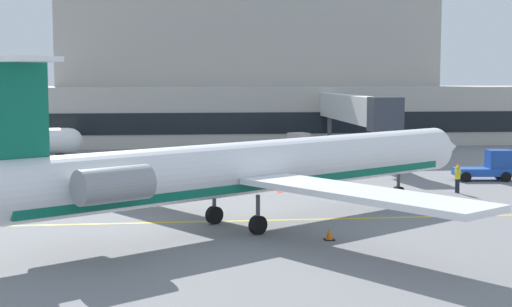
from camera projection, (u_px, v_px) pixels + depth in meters
The scene contains 11 objects.
ground at pixel (271, 221), 39.09m from camera, with size 120.00×120.00×0.11m.
terminal_building at pixel (225, 76), 85.54m from camera, with size 78.76×13.87×19.62m.
jet_bridge_west at pixel (355, 109), 67.35m from camera, with size 2.40×22.92×5.87m.
regional_jet at pixel (250, 168), 37.17m from camera, with size 29.73×23.96×8.17m.
baggage_tug at pixel (303, 147), 68.44m from camera, with size 3.20×4.19×2.31m.
pushback_tractor at pixel (415, 150), 67.37m from camera, with size 3.88×3.26×2.02m.
belt_loader at pixel (489, 167), 54.04m from camera, with size 4.21×2.27×2.20m.
fuel_tank at pixel (43, 141), 69.01m from camera, with size 7.25×2.47×2.74m.
marshaller at pixel (458, 178), 48.18m from camera, with size 0.34×0.83×1.91m.
safety_cone_alpha at pixel (329, 235), 34.31m from camera, with size 0.47×0.47×0.55m.
safety_cone_bravo at pixel (397, 202), 43.14m from camera, with size 0.47×0.47×0.55m.
Camera 1 is at (-5.11, -38.20, 7.40)m, focal length 52.89 mm.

